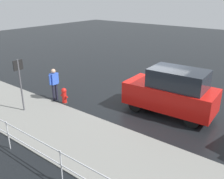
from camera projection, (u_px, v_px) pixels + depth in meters
The scene contains 7 objects.
ground_plane at pixel (152, 105), 11.93m from camera, with size 60.00×60.00×0.00m, color black.
kerb_strip at pixel (93, 144), 8.82m from camera, with size 24.00×3.20×0.04m, color slate.
moving_hatchback at pixel (172, 92), 10.78m from camera, with size 3.98×1.88×2.06m.
fire_hydrant at pixel (64, 96), 11.97m from camera, with size 0.42×0.31×0.80m.
pedestrian at pixel (54, 82), 12.17m from camera, with size 0.25×0.57×1.62m.
metal_railing at pixel (61, 160), 6.81m from camera, with size 10.69×0.04×1.05m.
sign_post at pixel (20, 78), 10.79m from camera, with size 0.07×0.44×2.40m.
Camera 1 is at (-5.15, 9.75, 4.99)m, focal length 40.00 mm.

